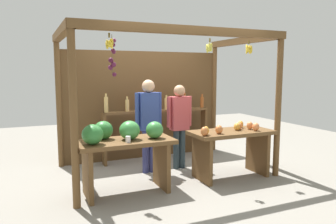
% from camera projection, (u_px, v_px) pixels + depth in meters
% --- Properties ---
extents(ground_plane, '(12.00, 12.00, 0.00)m').
position_uv_depth(ground_plane, '(163.00, 171.00, 5.78)').
color(ground_plane, gray).
rests_on(ground_plane, ground).
extents(market_stall, '(3.40, 2.12, 2.39)m').
position_uv_depth(market_stall, '(153.00, 91.00, 6.04)').
color(market_stall, brown).
rests_on(market_stall, ground).
extents(fruit_counter_left, '(1.38, 0.68, 1.06)m').
position_uv_depth(fruit_counter_left, '(123.00, 144.00, 4.63)').
color(fruit_counter_left, brown).
rests_on(fruit_counter_left, ground).
extents(fruit_counter_right, '(1.39, 0.64, 0.92)m').
position_uv_depth(fruit_counter_right, '(231.00, 142.00, 5.37)').
color(fruit_counter_right, brown).
rests_on(fruit_counter_right, ground).
extents(bottle_shelf_unit, '(2.18, 0.22, 1.35)m').
position_uv_depth(bottle_shelf_unit, '(156.00, 120.00, 6.43)').
color(bottle_shelf_unit, brown).
rests_on(bottle_shelf_unit, ground).
extents(vendor_man, '(0.48, 0.22, 1.62)m').
position_uv_depth(vendor_man, '(149.00, 117.00, 5.57)').
color(vendor_man, navy).
rests_on(vendor_man, ground).
extents(vendor_woman, '(0.48, 0.21, 1.52)m').
position_uv_depth(vendor_woman, '(179.00, 119.00, 5.83)').
color(vendor_woman, '#293840').
rests_on(vendor_woman, ground).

